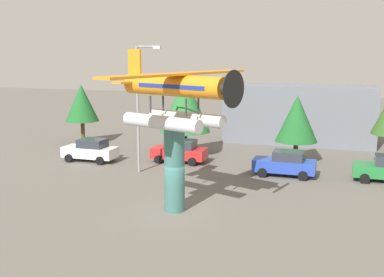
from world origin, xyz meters
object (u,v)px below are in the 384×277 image
at_px(tree_west, 82,103).
at_px(car_mid_red, 180,151).
at_px(display_pedestal, 174,169).
at_px(tree_center_back, 297,119).
at_px(floatplane_monument, 176,95).
at_px(streetlight_primary, 140,101).
at_px(tree_east, 185,104).
at_px(car_near_white, 91,150).
at_px(storefront_building, 299,114).
at_px(car_far_blue, 285,163).

bearing_deg(tree_west, car_mid_red, -22.03).
height_order(display_pedestal, tree_center_back, tree_center_back).
relative_size(floatplane_monument, streetlight_primary, 1.14).
height_order(display_pedestal, tree_east, tree_east).
relative_size(car_near_white, tree_west, 0.77).
bearing_deg(tree_west, tree_center_back, -4.66).
height_order(floatplane_monument, streetlight_primary, streetlight_primary).
xyz_separation_m(streetlight_primary, tree_center_back, (10.05, 6.62, -1.69)).
relative_size(car_near_white, car_mid_red, 1.00).
height_order(floatplane_monument, tree_center_back, floatplane_monument).
xyz_separation_m(display_pedestal, floatplane_monument, (0.12, -0.05, 3.95)).
height_order(car_mid_red, tree_east, tree_east).
relative_size(display_pedestal, tree_east, 0.70).
distance_m(floatplane_monument, tree_west, 21.39).
relative_size(tree_west, tree_east, 0.84).
bearing_deg(storefront_building, display_pedestal, -101.27).
height_order(car_mid_red, streetlight_primary, streetlight_primary).
bearing_deg(car_near_white, tree_west, -54.88).
bearing_deg(car_far_blue, display_pedestal, 62.56).
distance_m(car_mid_red, tree_west, 12.38).
bearing_deg(streetlight_primary, tree_east, 79.78).
bearing_deg(tree_east, car_mid_red, -80.17).
relative_size(floatplane_monument, tree_west, 1.85).
bearing_deg(tree_east, tree_west, 169.81).
bearing_deg(floatplane_monument, tree_east, 127.16).
relative_size(storefront_building, tree_center_back, 2.63).
height_order(tree_west, tree_center_back, tree_west).
xyz_separation_m(display_pedestal, storefront_building, (4.38, 22.00, 0.39)).
distance_m(storefront_building, tree_east, 12.16).
distance_m(display_pedestal, floatplane_monument, 3.95).
bearing_deg(storefront_building, floatplane_monument, -100.94).
bearing_deg(streetlight_primary, car_near_white, 159.47).
distance_m(car_mid_red, car_far_blue, 8.38).
bearing_deg(tree_center_back, car_far_blue, -93.00).
height_order(storefront_building, tree_center_back, storefront_building).
height_order(display_pedestal, car_far_blue, display_pedestal).
distance_m(display_pedestal, streetlight_primary, 9.08).
relative_size(display_pedestal, floatplane_monument, 0.45).
distance_m(storefront_building, tree_west, 20.25).
relative_size(display_pedestal, car_mid_red, 1.08).
distance_m(tree_west, tree_center_back, 19.70).
relative_size(car_mid_red, tree_west, 0.77).
xyz_separation_m(car_near_white, tree_west, (-4.43, 6.29, 2.87)).
distance_m(streetlight_primary, tree_west, 12.69).
bearing_deg(streetlight_primary, storefront_building, 57.76).
bearing_deg(car_near_white, tree_east, -145.23).
bearing_deg(display_pedestal, tree_center_back, 69.95).
distance_m(car_near_white, tree_west, 8.21).
relative_size(tree_east, tree_center_back, 1.26).
bearing_deg(car_far_blue, streetlight_primary, 12.21).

